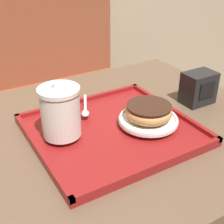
# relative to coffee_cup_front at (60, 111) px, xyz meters

# --- Properties ---
(booth_bench) EXTENTS (1.43, 0.44, 1.00)m
(booth_bench) POSITION_rel_coffee_cup_front_xyz_m (-0.01, 0.86, -0.48)
(booth_bench) COLOR brown
(booth_bench) RESTS_ON ground_plane
(cafe_table) EXTENTS (0.89, 0.75, 0.71)m
(cafe_table) POSITION_rel_coffee_cup_front_xyz_m (0.15, -0.00, -0.26)
(cafe_table) COLOR brown
(cafe_table) RESTS_ON ground_plane
(serving_tray) EXTENTS (0.41, 0.38, 0.02)m
(serving_tray) POSITION_rel_coffee_cup_front_xyz_m (0.13, -0.03, -0.08)
(serving_tray) COLOR maroon
(serving_tray) RESTS_ON cafe_table
(coffee_cup_front) EXTENTS (0.10, 0.10, 0.14)m
(coffee_cup_front) POSITION_rel_coffee_cup_front_xyz_m (0.00, 0.00, 0.00)
(coffee_cup_front) COLOR white
(coffee_cup_front) RESTS_ON serving_tray
(plate_with_chocolate_donut) EXTENTS (0.16, 0.16, 0.01)m
(plate_with_chocolate_donut) POSITION_rel_coffee_cup_front_xyz_m (0.22, -0.07, -0.06)
(plate_with_chocolate_donut) COLOR white
(plate_with_chocolate_donut) RESTS_ON serving_tray
(donut_chocolate_glazed) EXTENTS (0.12, 0.12, 0.04)m
(donut_chocolate_glazed) POSITION_rel_coffee_cup_front_xyz_m (0.22, -0.07, -0.03)
(donut_chocolate_glazed) COLOR tan
(donut_chocolate_glazed) RESTS_ON plate_with_chocolate_donut
(spoon) EXTENTS (0.07, 0.13, 0.01)m
(spoon) POSITION_rel_coffee_cup_front_xyz_m (0.10, 0.07, -0.06)
(spoon) COLOR silver
(spoon) RESTS_ON serving_tray
(napkin_dispenser) EXTENTS (0.10, 0.07, 0.10)m
(napkin_dispenser) POSITION_rel_coffee_cup_front_xyz_m (0.44, -0.02, -0.04)
(napkin_dispenser) COLOR black
(napkin_dispenser) RESTS_ON cafe_table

